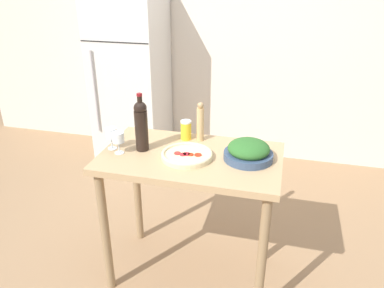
# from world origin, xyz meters

# --- Properties ---
(ground_plane) EXTENTS (14.00, 14.00, 0.00)m
(ground_plane) POSITION_xyz_m (0.00, 0.00, 0.00)
(ground_plane) COLOR #9E7A56
(wall_back) EXTENTS (6.40, 0.08, 2.60)m
(wall_back) POSITION_xyz_m (0.00, 2.04, 1.30)
(wall_back) COLOR silver
(wall_back) RESTS_ON ground_plane
(refrigerator) EXTENTS (0.71, 0.69, 1.87)m
(refrigerator) POSITION_xyz_m (-1.10, 1.66, 0.94)
(refrigerator) COLOR silver
(refrigerator) RESTS_ON ground_plane
(prep_counter) EXTENTS (1.11, 0.66, 0.94)m
(prep_counter) POSITION_xyz_m (0.00, 0.00, 0.79)
(prep_counter) COLOR tan
(prep_counter) RESTS_ON ground_plane
(wine_bottle) EXTENTS (0.08, 0.08, 0.37)m
(wine_bottle) POSITION_xyz_m (-0.31, 0.00, 1.11)
(wine_bottle) COLOR black
(wine_bottle) RESTS_ON prep_counter
(wine_glass_near) EXTENTS (0.07, 0.07, 0.14)m
(wine_glass_near) POSITION_xyz_m (-0.44, -0.08, 1.04)
(wine_glass_near) COLOR silver
(wine_glass_near) RESTS_ON prep_counter
(wine_glass_far) EXTENTS (0.07, 0.07, 0.14)m
(wine_glass_far) POSITION_xyz_m (-0.51, -0.04, 1.04)
(wine_glass_far) COLOR silver
(wine_glass_far) RESTS_ON prep_counter
(pepper_mill) EXTENTS (0.05, 0.05, 0.26)m
(pepper_mill) POSITION_xyz_m (0.01, 0.23, 1.07)
(pepper_mill) COLOR tan
(pepper_mill) RESTS_ON prep_counter
(salad_bowl) EXTENTS (0.29, 0.29, 0.12)m
(salad_bowl) POSITION_xyz_m (0.35, 0.03, 0.99)
(salad_bowl) COLOR #384C6B
(salad_bowl) RESTS_ON prep_counter
(homemade_pizza) EXTENTS (0.31, 0.31, 0.04)m
(homemade_pizza) POSITION_xyz_m (-0.01, -0.04, 0.96)
(homemade_pizza) COLOR beige
(homemade_pizza) RESTS_ON prep_counter
(salt_canister) EXTENTS (0.07, 0.07, 0.13)m
(salt_canister) POSITION_xyz_m (-0.09, 0.23, 1.00)
(salt_canister) COLOR yellow
(salt_canister) RESTS_ON prep_counter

